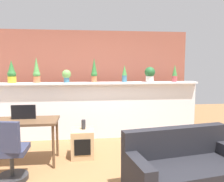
{
  "coord_description": "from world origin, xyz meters",
  "views": [
    {
      "loc": [
        -0.24,
        -3.1,
        1.65
      ],
      "look_at": [
        0.25,
        1.05,
        1.18
      ],
      "focal_mm": 36.43,
      "sensor_mm": 36.0,
      "label": 1
    }
  ],
  "objects_px": {
    "potted_plant_1": "(37,71)",
    "potted_plant_4": "(124,73)",
    "desk": "(24,125)",
    "tv_monitor": "(24,112)",
    "potted_plant_0": "(12,73)",
    "potted_plant_2": "(67,75)",
    "potted_plant_6": "(175,73)",
    "couch": "(185,171)",
    "vase_on_shelf": "(83,124)",
    "potted_plant_3": "(94,71)",
    "potted_plant_5": "(150,74)",
    "office_chair": "(9,156)",
    "side_cube_shelf": "(83,144)"
  },
  "relations": [
    {
      "from": "desk",
      "to": "tv_monitor",
      "type": "xyz_separation_m",
      "value": [
        -0.02,
        0.08,
        0.2
      ]
    },
    {
      "from": "potted_plant_2",
      "to": "side_cube_shelf",
      "type": "bearing_deg",
      "value": -72.26
    },
    {
      "from": "potted_plant_2",
      "to": "tv_monitor",
      "type": "xyz_separation_m",
      "value": [
        -0.64,
        -1.15,
        -0.57
      ]
    },
    {
      "from": "potted_plant_2",
      "to": "potted_plant_6",
      "type": "distance_m",
      "value": 2.45
    },
    {
      "from": "potted_plant_3",
      "to": "potted_plant_5",
      "type": "relative_size",
      "value": 1.58
    },
    {
      "from": "potted_plant_1",
      "to": "potted_plant_4",
      "type": "distance_m",
      "value": 1.93
    },
    {
      "from": "potted_plant_2",
      "to": "desk",
      "type": "xyz_separation_m",
      "value": [
        -0.61,
        -1.23,
        -0.78
      ]
    },
    {
      "from": "desk",
      "to": "vase_on_shelf",
      "type": "bearing_deg",
      "value": 12.26
    },
    {
      "from": "potted_plant_3",
      "to": "potted_plant_1",
      "type": "bearing_deg",
      "value": -179.84
    },
    {
      "from": "potted_plant_0",
      "to": "potted_plant_2",
      "type": "relative_size",
      "value": 1.73
    },
    {
      "from": "potted_plant_6",
      "to": "office_chair",
      "type": "relative_size",
      "value": 0.43
    },
    {
      "from": "potted_plant_1",
      "to": "couch",
      "type": "height_order",
      "value": "potted_plant_1"
    },
    {
      "from": "potted_plant_3",
      "to": "potted_plant_5",
      "type": "bearing_deg",
      "value": -0.84
    },
    {
      "from": "potted_plant_6",
      "to": "side_cube_shelf",
      "type": "bearing_deg",
      "value": -154.22
    },
    {
      "from": "potted_plant_2",
      "to": "desk",
      "type": "relative_size",
      "value": 0.26
    },
    {
      "from": "potted_plant_2",
      "to": "couch",
      "type": "height_order",
      "value": "potted_plant_2"
    },
    {
      "from": "desk",
      "to": "office_chair",
      "type": "xyz_separation_m",
      "value": [
        -0.05,
        -0.62,
        -0.28
      ]
    },
    {
      "from": "potted_plant_3",
      "to": "office_chair",
      "type": "distance_m",
      "value": 2.52
    },
    {
      "from": "desk",
      "to": "office_chair",
      "type": "bearing_deg",
      "value": -95.01
    },
    {
      "from": "potted_plant_0",
      "to": "vase_on_shelf",
      "type": "relative_size",
      "value": 2.77
    },
    {
      "from": "potted_plant_2",
      "to": "desk",
      "type": "bearing_deg",
      "value": -116.45
    },
    {
      "from": "couch",
      "to": "potted_plant_1",
      "type": "bearing_deg",
      "value": 134.56
    },
    {
      "from": "potted_plant_3",
      "to": "office_chair",
      "type": "height_order",
      "value": "potted_plant_3"
    },
    {
      "from": "potted_plant_5",
      "to": "desk",
      "type": "height_order",
      "value": "potted_plant_5"
    },
    {
      "from": "desk",
      "to": "vase_on_shelf",
      "type": "distance_m",
      "value": 1.01
    },
    {
      "from": "potted_plant_0",
      "to": "potted_plant_4",
      "type": "xyz_separation_m",
      "value": [
        2.44,
        0.03,
        -0.03
      ]
    },
    {
      "from": "potted_plant_1",
      "to": "desk",
      "type": "bearing_deg",
      "value": -89.06
    },
    {
      "from": "vase_on_shelf",
      "to": "couch",
      "type": "xyz_separation_m",
      "value": [
        1.33,
        -1.36,
        -0.3
      ]
    },
    {
      "from": "potted_plant_3",
      "to": "side_cube_shelf",
      "type": "xyz_separation_m",
      "value": [
        -0.26,
        -1.06,
        -1.28
      ]
    },
    {
      "from": "vase_on_shelf",
      "to": "potted_plant_4",
      "type": "bearing_deg",
      "value": 47.8
    },
    {
      "from": "potted_plant_6",
      "to": "couch",
      "type": "xyz_separation_m",
      "value": [
        -0.76,
        -2.32,
        -1.2
      ]
    },
    {
      "from": "potted_plant_6",
      "to": "vase_on_shelf",
      "type": "height_order",
      "value": "potted_plant_6"
    },
    {
      "from": "potted_plant_4",
      "to": "potted_plant_5",
      "type": "bearing_deg",
      "value": -3.24
    },
    {
      "from": "vase_on_shelf",
      "to": "couch",
      "type": "distance_m",
      "value": 1.93
    },
    {
      "from": "potted_plant_0",
      "to": "desk",
      "type": "distance_m",
      "value": 1.56
    },
    {
      "from": "potted_plant_1",
      "to": "potted_plant_3",
      "type": "xyz_separation_m",
      "value": [
        1.24,
        0.0,
        0.01
      ]
    },
    {
      "from": "desk",
      "to": "couch",
      "type": "relative_size",
      "value": 0.66
    },
    {
      "from": "potted_plant_0",
      "to": "desk",
      "type": "relative_size",
      "value": 0.44
    },
    {
      "from": "office_chair",
      "to": "side_cube_shelf",
      "type": "xyz_separation_m",
      "value": [
        1.01,
        0.78,
        -0.14
      ]
    },
    {
      "from": "potted_plant_6",
      "to": "couch",
      "type": "relative_size",
      "value": 0.24
    },
    {
      "from": "side_cube_shelf",
      "to": "couch",
      "type": "height_order",
      "value": "couch"
    },
    {
      "from": "desk",
      "to": "side_cube_shelf",
      "type": "height_order",
      "value": "desk"
    },
    {
      "from": "tv_monitor",
      "to": "potted_plant_1",
      "type": "bearing_deg",
      "value": 89.83
    },
    {
      "from": "potted_plant_1",
      "to": "potted_plant_3",
      "type": "bearing_deg",
      "value": 0.16
    },
    {
      "from": "desk",
      "to": "office_chair",
      "type": "height_order",
      "value": "office_chair"
    },
    {
      "from": "office_chair",
      "to": "couch",
      "type": "xyz_separation_m",
      "value": [
        2.36,
        -0.53,
        -0.11
      ]
    },
    {
      "from": "potted_plant_0",
      "to": "vase_on_shelf",
      "type": "bearing_deg",
      "value": -33.36
    },
    {
      "from": "potted_plant_0",
      "to": "side_cube_shelf",
      "type": "height_order",
      "value": "potted_plant_0"
    },
    {
      "from": "potted_plant_2",
      "to": "vase_on_shelf",
      "type": "relative_size",
      "value": 1.6
    },
    {
      "from": "potted_plant_1",
      "to": "potted_plant_4",
      "type": "xyz_separation_m",
      "value": [
        1.93,
        0.02,
        -0.05
      ]
    }
  ]
}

